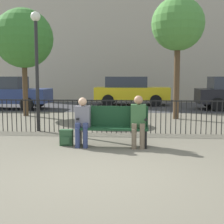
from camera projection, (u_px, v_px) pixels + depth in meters
The scene contains 12 objects.
ground_plane at pixel (101, 175), 5.11m from camera, with size 80.00×80.00×0.00m, color #605B4C.
park_bench at pixel (112, 125), 7.23m from camera, with size 1.65×0.45×0.92m.
seated_person_0 at pixel (83, 119), 7.14m from camera, with size 0.34×0.39×1.13m.
seated_person_1 at pixel (138, 119), 7.04m from camera, with size 0.34×0.39×1.18m.
backpack at pixel (66, 138), 7.29m from camera, with size 0.30×0.21×0.37m.
fence_railing at pixel (116, 114), 8.88m from camera, with size 9.01×0.03×0.95m.
tree_0 at pixel (178, 25), 11.59m from camera, with size 1.98×1.98×4.55m.
tree_1 at pixel (24, 39), 12.58m from camera, with size 2.38×2.38×4.35m.
lamp_post at pixel (36, 52), 9.01m from camera, with size 0.28×0.28×3.46m.
street_surface at pixel (127, 106), 16.99m from camera, with size 24.00×6.00×0.01m.
parked_car_0 at pixel (6, 92), 15.64m from camera, with size 4.20×1.94×1.62m.
parked_car_1 at pixel (131, 90), 17.80m from camera, with size 4.20×1.94×1.62m.
Camera 1 is at (0.58, -4.93, 1.59)m, focal length 50.00 mm.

